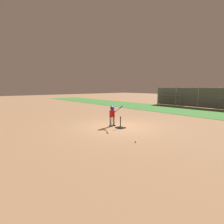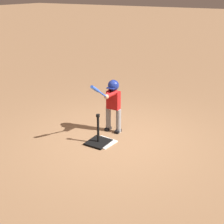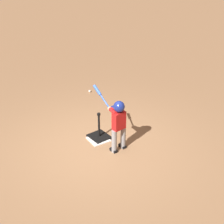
{
  "view_description": "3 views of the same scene",
  "coord_description": "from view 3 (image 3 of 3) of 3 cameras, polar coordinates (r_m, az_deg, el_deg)",
  "views": [
    {
      "loc": [
        7.26,
        -6.76,
        2.26
      ],
      "look_at": [
        -0.23,
        -0.38,
        0.86
      ],
      "focal_mm": 28.0,
      "sensor_mm": 36.0,
      "label": 1
    },
    {
      "loc": [
        5.04,
        2.99,
        2.98
      ],
      "look_at": [
        0.04,
        -0.06,
        0.63
      ],
      "focal_mm": 50.0,
      "sensor_mm": 36.0,
      "label": 2
    },
    {
      "loc": [
        -4.76,
        3.34,
        3.92
      ],
      "look_at": [
        0.22,
        -0.53,
        0.61
      ],
      "focal_mm": 50.0,
      "sensor_mm": 36.0,
      "label": 3
    }
  ],
  "objects": [
    {
      "name": "batting_tee",
      "position": [
        7.29,
        -2.36,
        -4.14
      ],
      "size": [
        0.47,
        0.42,
        0.64
      ],
      "color": "black",
      "rests_on": "ground_plane"
    },
    {
      "name": "ground_plane",
      "position": [
        7.01,
        -2.35,
        -6.32
      ],
      "size": [
        90.0,
        90.0,
        0.0
      ],
      "primitive_type": "plane",
      "color": "#99704C"
    },
    {
      "name": "home_plate",
      "position": [
        7.25,
        -2.48,
        -5.0
      ],
      "size": [
        0.48,
        0.48,
        0.02
      ],
      "primitive_type": "cube",
      "rotation": [
        0.0,
        0.0,
        -0.1
      ],
      "color": "white",
      "rests_on": "ground_plane"
    },
    {
      "name": "batter_child",
      "position": [
        6.54,
        1.07,
        -1.32
      ],
      "size": [
        0.97,
        0.37,
        1.28
      ],
      "color": "gray",
      "rests_on": "ground_plane"
    },
    {
      "name": "baseball",
      "position": [
        9.62,
        -4.09,
        3.83
      ],
      "size": [
        0.07,
        0.07,
        0.07
      ],
      "primitive_type": "sphere",
      "color": "white",
      "rests_on": "ground_plane"
    }
  ]
}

